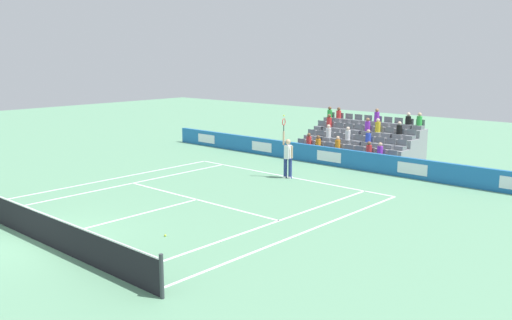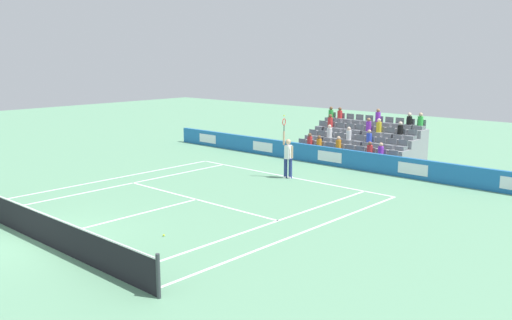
{
  "view_description": "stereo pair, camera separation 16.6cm",
  "coord_description": "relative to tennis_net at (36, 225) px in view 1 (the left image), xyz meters",
  "views": [
    {
      "loc": [
        -15.36,
        7.3,
        5.48
      ],
      "look_at": [
        -0.13,
        -9.68,
        1.1
      ],
      "focal_mm": 38.5,
      "sensor_mm": 36.0,
      "label": 1
    },
    {
      "loc": [
        -15.48,
        7.19,
        5.48
      ],
      "look_at": [
        -0.13,
        -9.68,
        1.1
      ],
      "focal_mm": 38.5,
      "sensor_mm": 36.0,
      "label": 2
    }
  ],
  "objects": [
    {
      "name": "tennis_net",
      "position": [
        0.0,
        0.0,
        0.0
      ],
      "size": [
        11.97,
        0.1,
        1.07
      ],
      "color": "#33383D",
      "rests_on": "ground"
    },
    {
      "name": "sponsor_barrier",
      "position": [
        -0.0,
        -15.43,
        -0.04
      ],
      "size": [
        22.5,
        0.22,
        0.91
      ],
      "color": "#1E66AD",
      "rests_on": "ground"
    },
    {
      "name": "line_baseline",
      "position": [
        0.0,
        -11.89,
        -0.49
      ],
      "size": [
        10.97,
        0.1,
        0.01
      ],
      "primitive_type": "cube",
      "color": "white",
      "rests_on": "ground"
    },
    {
      "name": "line_doubles_sideline_left",
      "position": [
        5.49,
        -5.95,
        -0.49
      ],
      "size": [
        0.1,
        11.89,
        0.01
      ],
      "primitive_type": "cube",
      "color": "white",
      "rests_on": "ground"
    },
    {
      "name": "line_doubles_sideline_right",
      "position": [
        -5.49,
        -5.95,
        -0.49
      ],
      "size": [
        0.1,
        11.89,
        0.01
      ],
      "primitive_type": "cube",
      "color": "white",
      "rests_on": "ground"
    },
    {
      "name": "line_centre_service",
      "position": [
        0.0,
        -3.2,
        -0.49
      ],
      "size": [
        0.1,
        6.4,
        0.01
      ],
      "primitive_type": "cube",
      "color": "white",
      "rests_on": "ground"
    },
    {
      "name": "ground_plane",
      "position": [
        0.0,
        0.0,
        -0.49
      ],
      "size": [
        80.0,
        80.0,
        0.0
      ],
      "primitive_type": "plane",
      "color": "#669E77"
    },
    {
      "name": "line_singles_sideline_right",
      "position": [
        -4.12,
        -5.95,
        -0.49
      ],
      "size": [
        0.1,
        11.89,
        0.01
      ],
      "primitive_type": "cube",
      "color": "white",
      "rests_on": "ground"
    },
    {
      "name": "stadium_stand",
      "position": [
        -0.0,
        -18.36,
        0.2
      ],
      "size": [
        6.2,
        3.8,
        2.6
      ],
      "color": "gray",
      "rests_on": "ground"
    },
    {
      "name": "loose_tennis_ball",
      "position": [
        -2.55,
        -2.81,
        -0.46
      ],
      "size": [
        0.07,
        0.07,
        0.07
      ],
      "primitive_type": "sphere",
      "color": "#D1E533",
      "rests_on": "ground"
    },
    {
      "name": "tennis_player",
      "position": [
        -0.26,
        -11.68,
        0.5
      ],
      "size": [
        0.53,
        0.4,
        2.85
      ],
      "color": "navy",
      "rests_on": "ground"
    },
    {
      "name": "line_centre_mark",
      "position": [
        0.0,
        -11.79,
        -0.49
      ],
      "size": [
        0.1,
        0.2,
        0.01
      ],
      "primitive_type": "cube",
      "color": "white",
      "rests_on": "ground"
    },
    {
      "name": "line_singles_sideline_left",
      "position": [
        4.12,
        -5.95,
        -0.49
      ],
      "size": [
        0.1,
        11.89,
        0.01
      ],
      "primitive_type": "cube",
      "color": "white",
      "rests_on": "ground"
    },
    {
      "name": "line_service",
      "position": [
        0.0,
        -6.4,
        -0.49
      ],
      "size": [
        8.23,
        0.1,
        0.01
      ],
      "primitive_type": "cube",
      "color": "white",
      "rests_on": "ground"
    }
  ]
}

